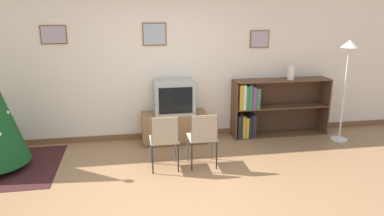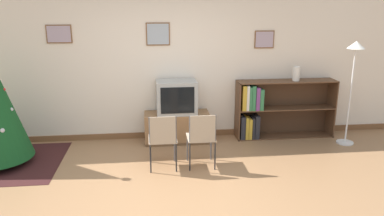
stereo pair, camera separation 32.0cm
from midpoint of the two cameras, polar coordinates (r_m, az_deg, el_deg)
name	(u,v)px [view 2 (the right image)]	position (r m, az deg, el deg)	size (l,w,h in m)	color
ground_plane	(172,199)	(4.70, -1.02, -13.70)	(24.00, 24.00, 0.00)	#936B47
wall_back	(163,61)	(6.41, -2.98, 7.14)	(8.96, 0.11, 2.70)	silver
tv_console	(177,127)	(6.40, -0.88, -2.97)	(1.09, 0.45, 0.51)	brown
television	(177,97)	(6.24, -0.89, 1.65)	(0.67, 0.44, 0.56)	#9E9E99
folding_chair_left	(163,138)	(5.27, -2.74, -4.66)	(0.40, 0.40, 0.82)	tan
folding_chair_right	(202,137)	(5.33, 3.22, -4.43)	(0.40, 0.40, 0.82)	tan
bookshelf	(268,110)	(6.72, 12.84, -0.25)	(1.73, 0.36, 1.02)	brown
vase	(296,73)	(6.70, 16.93, 5.06)	(0.12, 0.12, 0.25)	silver
standing_lamp	(354,66)	(6.66, 24.72, 5.81)	(0.28, 0.28, 1.73)	silver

